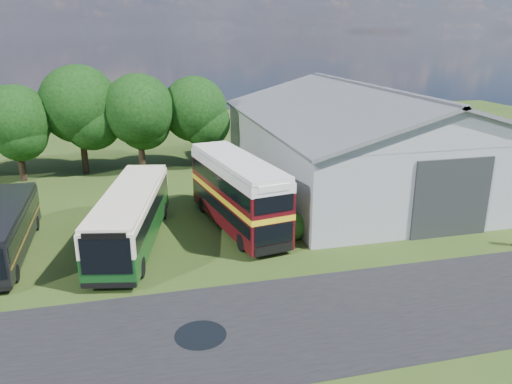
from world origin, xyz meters
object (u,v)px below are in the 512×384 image
object	(u,v)px
bus_green_single	(131,216)
bus_dark_single	(4,231)
storage_shed	(366,134)
bus_maroon_double	(237,193)

from	to	relation	value
bus_green_single	bus_dark_single	bearing A→B (deg)	-169.61
bus_green_single	storage_shed	bearing A→B (deg)	35.81
bus_maroon_double	bus_green_single	bearing A→B (deg)	-179.69
bus_green_single	bus_maroon_double	size ratio (longest dim) A/B	1.13
storage_shed	bus_dark_single	xyz separation A→B (m)	(-26.10, -8.38, -2.66)
bus_green_single	bus_dark_single	xyz separation A→B (m)	(-7.00, 0.16, -0.28)
storage_shed	bus_dark_single	distance (m)	27.54
storage_shed	bus_green_single	bearing A→B (deg)	-155.90
bus_dark_single	bus_green_single	bearing A→B (deg)	-2.34
bus_green_single	bus_maroon_double	world-z (taller)	bus_maroon_double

